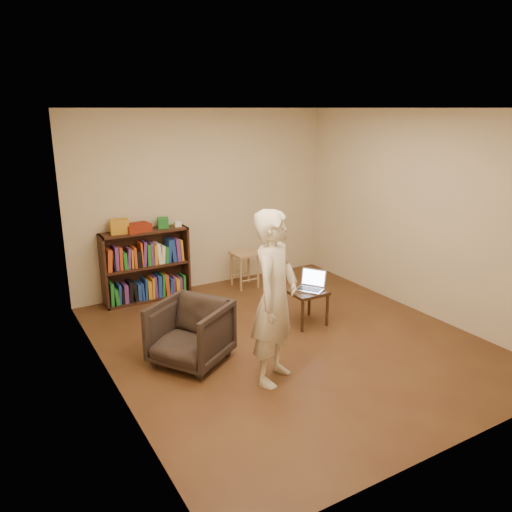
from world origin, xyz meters
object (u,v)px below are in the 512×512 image
bookshelf (146,269)px  stool (245,259)px  armchair (190,333)px  laptop (311,285)px  side_table (306,296)px  person (275,298)px

bookshelf → stool: bookshelf is taller
stool → armchair: armchair is taller
armchair → laptop: bearing=63.4°
stool → armchair: size_ratio=0.73×
bookshelf → armchair: (-0.19, -2.00, -0.11)m
bookshelf → side_table: bearing=-51.2°
stool → armchair: 2.40m
stool → person: 2.74m
bookshelf → person: (0.39, -2.74, 0.42)m
bookshelf → stool: size_ratio=2.23×
side_table → laptop: size_ratio=1.05×
stool → person: bearing=-112.8°
laptop → armchair: bearing=-116.7°
side_table → laptop: laptop is taller
stool → armchair: (-1.63, -1.76, -0.10)m
side_table → stool: bearing=90.4°
side_table → laptop: 0.15m
bookshelf → armchair: bookshelf is taller
armchair → laptop: laptop is taller
bookshelf → armchair: size_ratio=1.63×
bookshelf → laptop: 2.36m
bookshelf → laptop: bookshelf is taller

